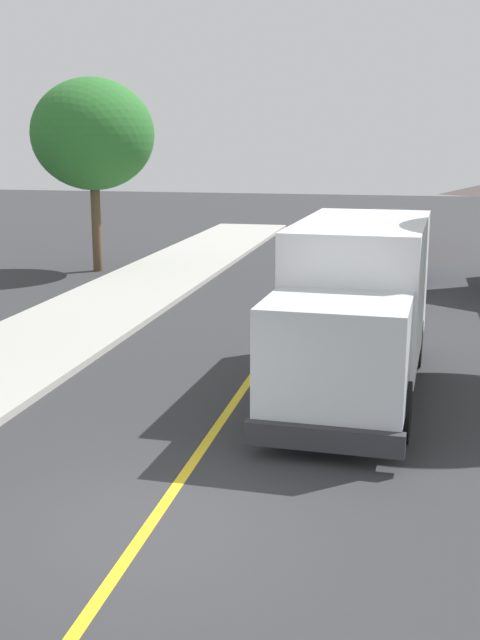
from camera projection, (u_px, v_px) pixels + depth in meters
The scene contains 7 objects.
ground_plane at pixel (147, 529), 10.08m from camera, with size 120.00×120.00×0.00m, color #303033.
centre_line_yellow at pixel (279, 338), 19.61m from camera, with size 0.16×56.00×0.01m, color gold.
box_truck at pixel (357, 300), 15.26m from camera, with size 2.72×7.28×3.20m.
parked_car_near at pixel (375, 291), 21.36m from camera, with size 1.96×4.46×1.67m.
parked_car_mid at pixel (397, 253), 28.39m from camera, with size 1.97×4.47×1.67m.
parked_car_far at pixel (390, 231), 34.78m from camera, with size 1.88×4.43×1.67m.
street_tree_down_block at pixel (93, 135), 28.33m from camera, with size 4.33×4.33×6.82m.
Camera 1 is at (3.08, -8.79, 4.79)m, focal length 45.24 mm.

